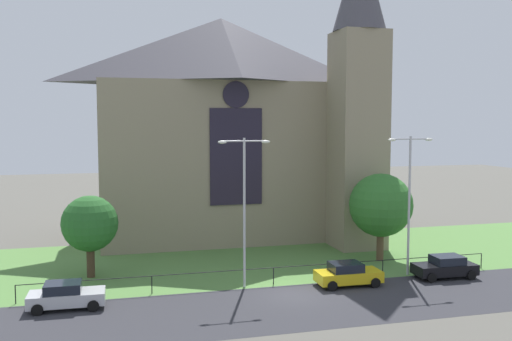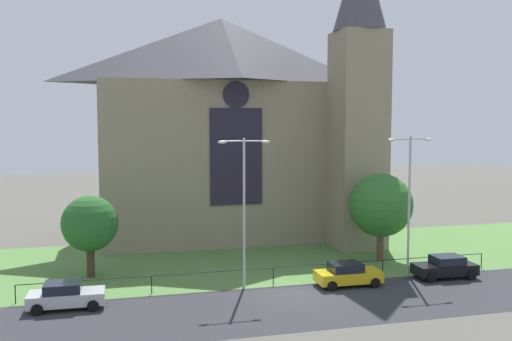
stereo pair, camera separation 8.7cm
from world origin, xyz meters
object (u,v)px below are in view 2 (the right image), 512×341
at_px(tree_right_near, 381,205).
at_px(parked_car_silver, 66,296).
at_px(tree_left_near, 90,224).
at_px(streetlamp_near, 244,195).
at_px(church_building, 231,125).
at_px(streetlamp_far, 409,189).
at_px(parked_car_black, 445,267).
at_px(parked_car_yellow, 348,274).

height_order(tree_right_near, parked_car_silver, tree_right_near).
bearing_deg(tree_left_near, streetlamp_near, -27.24).
bearing_deg(streetlamp_near, tree_right_near, 19.69).
bearing_deg(parked_car_silver, church_building, 54.49).
distance_m(tree_right_near, streetlamp_far, 4.52).
bearing_deg(tree_left_near, parked_car_black, -15.11).
relative_size(streetlamp_far, parked_car_black, 2.26).
bearing_deg(parked_car_silver, parked_car_black, 1.81).
relative_size(tree_right_near, tree_left_near, 1.19).
distance_m(tree_left_near, parked_car_black, 24.30).
distance_m(streetlamp_far, parked_car_silver, 23.08).
relative_size(streetlamp_near, parked_car_yellow, 2.26).
distance_m(tree_left_near, streetlamp_near, 11.02).
xyz_separation_m(tree_left_near, parked_car_silver, (-1.19, -6.44, -2.93)).
relative_size(tree_right_near, streetlamp_near, 0.70).
relative_size(tree_left_near, parked_car_yellow, 1.33).
xyz_separation_m(tree_left_near, parked_car_yellow, (16.13, -6.31, -2.93)).
height_order(church_building, streetlamp_near, church_building).
height_order(tree_right_near, streetlamp_far, streetlamp_far).
relative_size(church_building, parked_car_yellow, 6.16).
bearing_deg(parked_car_yellow, tree_left_near, 159.32).
bearing_deg(streetlamp_far, church_building, 118.40).
xyz_separation_m(church_building, streetlamp_near, (-2.75, -16.47, -4.32)).
distance_m(tree_right_near, parked_car_silver, 23.42).
bearing_deg(streetlamp_near, church_building, 80.53).
bearing_deg(streetlamp_far, streetlamp_near, 180.00).
relative_size(parked_car_silver, parked_car_yellow, 1.01).
distance_m(parked_car_silver, parked_car_yellow, 17.32).
relative_size(streetlamp_far, parked_car_silver, 2.26).
xyz_separation_m(streetlamp_far, parked_car_yellow, (-5.11, -1.38, -5.24)).
bearing_deg(parked_car_yellow, streetlamp_far, 15.80).
distance_m(tree_right_near, streetlamp_near, 12.51).
relative_size(tree_left_near, parked_car_silver, 1.32).
xyz_separation_m(streetlamp_far, parked_car_silver, (-22.42, -1.51, -5.24)).
distance_m(church_building, parked_car_yellow, 20.58).
bearing_deg(parked_car_black, parked_car_silver, 2.30).
relative_size(tree_right_near, parked_car_yellow, 1.58).
xyz_separation_m(streetlamp_near, parked_car_yellow, (6.54, -1.38, -5.21)).
relative_size(tree_left_near, parked_car_black, 1.32).
xyz_separation_m(parked_car_yellow, parked_car_black, (7.16, 0.02, 0.00)).
distance_m(tree_right_near, parked_car_black, 6.86).
xyz_separation_m(tree_left_near, streetlamp_near, (9.58, -4.93, 2.28)).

